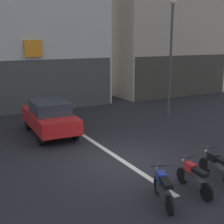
{
  "coord_description": "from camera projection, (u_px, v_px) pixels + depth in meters",
  "views": [
    {
      "loc": [
        -5.53,
        -9.13,
        4.39
      ],
      "look_at": [
        0.61,
        2.0,
        1.4
      ],
      "focal_mm": 49.54,
      "sensor_mm": 36.0,
      "label": 1
    }
  ],
  "objects": [
    {
      "name": "car_red_crossing_near",
      "position": [
        50.0,
        117.0,
        14.41
      ],
      "size": [
        1.91,
        4.16,
        1.64
      ],
      "color": "black",
      "rests_on": "ground"
    },
    {
      "name": "motorcycle_black_row_centre",
      "position": [
        217.0,
        166.0,
        9.83
      ],
      "size": [
        0.55,
        1.67,
        0.98
      ],
      "color": "black",
      "rests_on": "ground"
    },
    {
      "name": "motorcycle_blue_row_leftmost",
      "position": [
        163.0,
        188.0,
        8.4
      ],
      "size": [
        0.72,
        1.58,
        0.98
      ],
      "color": "black",
      "rests_on": "ground"
    },
    {
      "name": "street_lamp",
      "position": [
        171.0,
        47.0,
        16.82
      ],
      "size": [
        0.36,
        0.36,
        6.54
      ],
      "color": "#47474C",
      "rests_on": "ground"
    },
    {
      "name": "motorcycle_red_row_left_mid",
      "position": [
        194.0,
        177.0,
        9.05
      ],
      "size": [
        0.55,
        1.67,
        0.98
      ],
      "color": "black",
      "rests_on": "ground"
    },
    {
      "name": "ground_plane",
      "position": [
        124.0,
        162.0,
        11.39
      ],
      "size": [
        120.0,
        120.0,
        0.0
      ],
      "primitive_type": "plane",
      "color": "#232328"
    },
    {
      "name": "building_mid_block",
      "position": [
        26.0,
        8.0,
        21.5
      ],
      "size": [
        9.25,
        8.19,
        13.06
      ],
      "color": "silver",
      "rests_on": "ground"
    },
    {
      "name": "building_far_right",
      "position": [
        152.0,
        13.0,
        26.56
      ],
      "size": [
        9.22,
        8.62,
        13.28
      ],
      "color": "#B2A893",
      "rests_on": "ground"
    },
    {
      "name": "lane_centre_line",
      "position": [
        66.0,
        124.0,
        16.5
      ],
      "size": [
        0.2,
        18.0,
        0.01
      ],
      "primitive_type": "cube",
      "color": "silver",
      "rests_on": "ground"
    }
  ]
}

